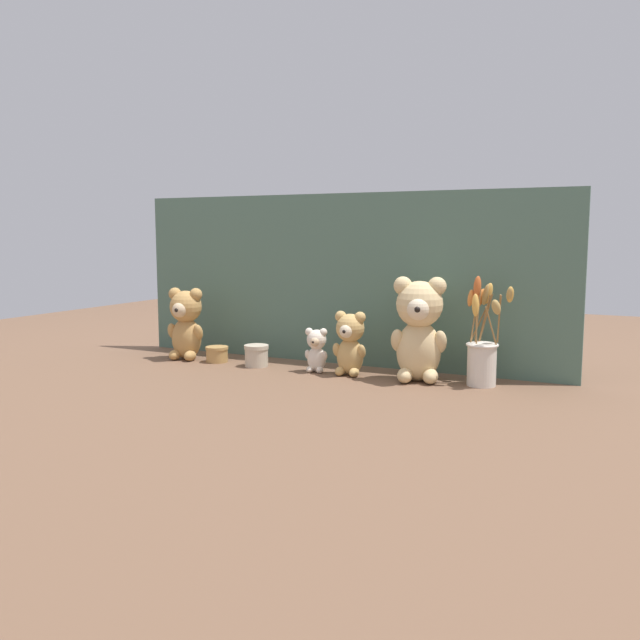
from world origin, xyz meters
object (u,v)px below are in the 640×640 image
object	(u,v)px
teddy_bear_tiny	(316,349)
decorative_tin_short	(257,355)
teddy_bear_medium	(186,322)
flower_vase	(483,349)
teddy_bear_small	(350,342)
decorative_tin_tall	(217,354)
teddy_bear_large	(419,327)

from	to	relation	value
teddy_bear_tiny	decorative_tin_short	distance (m)	0.22
teddy_bear_medium	decorative_tin_short	world-z (taller)	teddy_bear_medium
teddy_bear_tiny	flower_vase	size ratio (longest dim) A/B	0.45
teddy_bear_small	teddy_bear_tiny	size ratio (longest dim) A/B	1.41
flower_vase	decorative_tin_short	size ratio (longest dim) A/B	3.91
flower_vase	decorative_tin_tall	xyz separation A→B (m)	(-0.87, -0.04, -0.08)
flower_vase	decorative_tin_short	distance (m)	0.72
flower_vase	teddy_bear_large	bearing A→B (deg)	-171.01
teddy_bear_large	teddy_bear_medium	bearing A→B (deg)	-178.87
teddy_bear_large	teddy_bear_medium	world-z (taller)	teddy_bear_large
teddy_bear_medium	decorative_tin_short	distance (m)	0.30
teddy_bear_medium	teddy_bear_tiny	size ratio (longest dim) A/B	1.77
teddy_bear_small	teddy_bear_tiny	world-z (taller)	teddy_bear_small
teddy_bear_medium	flower_vase	distance (m)	1.00
teddy_bear_small	decorative_tin_tall	bearing A→B (deg)	-179.59
teddy_bear_medium	decorative_tin_short	bearing A→B (deg)	0.02
teddy_bear_small	decorative_tin_tall	size ratio (longest dim) A/B	2.57
teddy_bear_large	teddy_bear_small	xyz separation A→B (m)	(-0.21, -0.01, -0.06)
teddy_bear_small	flower_vase	distance (m)	0.39
teddy_bear_large	flower_vase	distance (m)	0.19
flower_vase	teddy_bear_small	bearing A→B (deg)	-174.34
teddy_bear_small	teddy_bear_tiny	xyz separation A→B (m)	(-0.11, -0.00, -0.03)
teddy_bear_medium	decorative_tin_tall	bearing A→B (deg)	1.03
teddy_bear_large	decorative_tin_tall	world-z (taller)	teddy_bear_large
flower_vase	decorative_tin_short	world-z (taller)	flower_vase
teddy_bear_medium	decorative_tin_tall	size ratio (longest dim) A/B	3.22
teddy_bear_small	flower_vase	xyz separation A→B (m)	(0.39, 0.04, 0.00)
teddy_bear_large	flower_vase	world-z (taller)	flower_vase
teddy_bear_medium	flower_vase	world-z (taller)	flower_vase
teddy_bear_medium	decorative_tin_tall	distance (m)	0.16
flower_vase	decorative_tin_short	bearing A→B (deg)	-176.46
teddy_bear_small	teddy_bear_medium	bearing A→B (deg)	-179.47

